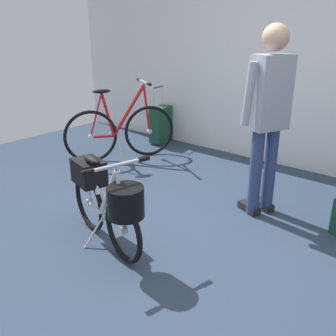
{
  "coord_description": "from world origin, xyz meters",
  "views": [
    {
      "loc": [
        1.65,
        -1.96,
        1.63
      ],
      "look_at": [
        -0.15,
        0.21,
        0.55
      ],
      "focal_mm": 39.57,
      "sensor_mm": 36.0,
      "label": 1
    }
  ],
  "objects_px": {
    "folding_bike_foreground": "(106,199)",
    "visitor_near_wall": "(268,112)",
    "display_bike_left": "(121,131)",
    "rolling_suitcase": "(161,124)"
  },
  "relations": [
    {
      "from": "folding_bike_foreground",
      "to": "display_bike_left",
      "type": "relative_size",
      "value": 0.82
    },
    {
      "from": "display_bike_left",
      "to": "rolling_suitcase",
      "type": "xyz_separation_m",
      "value": [
        -0.08,
        0.88,
        -0.1
      ]
    },
    {
      "from": "display_bike_left",
      "to": "folding_bike_foreground",
      "type": "bearing_deg",
      "value": -46.47
    },
    {
      "from": "folding_bike_foreground",
      "to": "visitor_near_wall",
      "type": "distance_m",
      "value": 1.54
    },
    {
      "from": "visitor_near_wall",
      "to": "rolling_suitcase",
      "type": "xyz_separation_m",
      "value": [
        -2.17,
        1.11,
        -0.67
      ]
    },
    {
      "from": "visitor_near_wall",
      "to": "rolling_suitcase",
      "type": "relative_size",
      "value": 2.0
    },
    {
      "from": "folding_bike_foreground",
      "to": "rolling_suitcase",
      "type": "relative_size",
      "value": 1.27
    },
    {
      "from": "rolling_suitcase",
      "to": "folding_bike_foreground",
      "type": "bearing_deg",
      "value": -57.71
    },
    {
      "from": "folding_bike_foreground",
      "to": "display_bike_left",
      "type": "height_order",
      "value": "display_bike_left"
    },
    {
      "from": "folding_bike_foreground",
      "to": "display_bike_left",
      "type": "bearing_deg",
      "value": 133.53
    }
  ]
}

